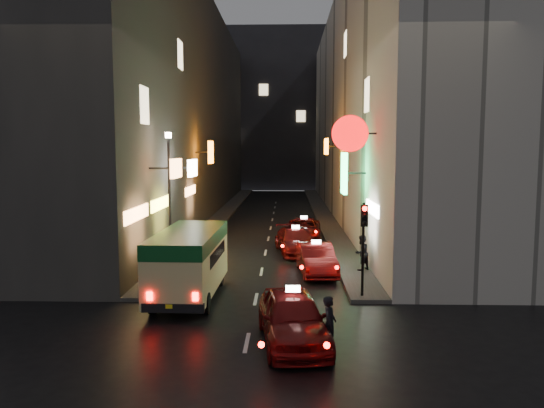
# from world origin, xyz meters

# --- Properties ---
(building_left) EXTENTS (7.39, 52.00, 18.00)m
(building_left) POSITION_xyz_m (-8.00, 33.99, 9.00)
(building_left) COLOR #3C3937
(building_left) RESTS_ON ground
(building_right) EXTENTS (7.92, 52.00, 18.00)m
(building_right) POSITION_xyz_m (8.00, 33.99, 9.00)
(building_right) COLOR beige
(building_right) RESTS_ON ground
(building_far) EXTENTS (30.00, 10.00, 22.00)m
(building_far) POSITION_xyz_m (0.00, 66.00, 11.00)
(building_far) COLOR #2F2F33
(building_far) RESTS_ON ground
(sidewalk_left) EXTENTS (1.50, 52.00, 0.15)m
(sidewalk_left) POSITION_xyz_m (-4.25, 34.00, 0.07)
(sidewalk_left) COLOR #4B4945
(sidewalk_left) RESTS_ON ground
(sidewalk_right) EXTENTS (1.50, 52.00, 0.15)m
(sidewalk_right) POSITION_xyz_m (4.25, 34.00, 0.07)
(sidewalk_right) COLOR #4B4945
(sidewalk_right) RESTS_ON ground
(minibus) EXTENTS (2.22, 6.03, 2.58)m
(minibus) POSITION_xyz_m (-2.51, 8.57, 1.63)
(minibus) COLOR #CEC681
(minibus) RESTS_ON ground
(taxi_near) EXTENTS (3.02, 5.87, 1.96)m
(taxi_near) POSITION_xyz_m (1.34, 4.00, 0.89)
(taxi_near) COLOR #620D0E
(taxi_near) RESTS_ON ground
(taxi_second) EXTENTS (2.53, 5.24, 1.78)m
(taxi_second) POSITION_xyz_m (2.49, 12.60, 0.81)
(taxi_second) COLOR #620D0E
(taxi_second) RESTS_ON ground
(taxi_third) EXTENTS (2.74, 5.19, 1.74)m
(taxi_third) POSITION_xyz_m (1.64, 17.40, 0.79)
(taxi_third) COLOR #620D0E
(taxi_third) RESTS_ON ground
(taxi_far) EXTENTS (2.17, 4.73, 1.64)m
(taxi_far) POSITION_xyz_m (2.23, 22.20, 0.74)
(taxi_far) COLOR #620D0E
(taxi_far) RESTS_ON ground
(pedestrian_crossing) EXTENTS (0.46, 0.63, 1.79)m
(pedestrian_crossing) POSITION_xyz_m (2.36, 3.42, 0.89)
(pedestrian_crossing) COLOR black
(pedestrian_crossing) RESTS_ON ground
(pedestrian_sidewalk) EXTENTS (0.79, 0.78, 1.81)m
(pedestrian_sidewalk) POSITION_xyz_m (4.55, 12.81, 1.06)
(pedestrian_sidewalk) COLOR black
(pedestrian_sidewalk) RESTS_ON sidewalk_right
(traffic_light) EXTENTS (0.26, 0.43, 3.50)m
(traffic_light) POSITION_xyz_m (4.00, 8.47, 2.69)
(traffic_light) COLOR black
(traffic_light) RESTS_ON sidewalk_right
(lamp_post) EXTENTS (0.28, 0.28, 6.22)m
(lamp_post) POSITION_xyz_m (-4.20, 13.00, 3.72)
(lamp_post) COLOR black
(lamp_post) RESTS_ON sidewalk_left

